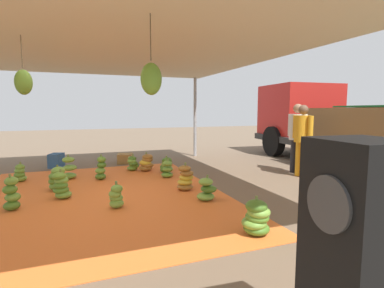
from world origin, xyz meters
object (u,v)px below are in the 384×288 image
object	(u,v)px
banana_bunch_1	(256,218)
banana_bunch_9	(116,197)
banana_bunch_11	(185,178)
banana_bunch_12	(167,170)
worker_0	(302,135)
crate_0	(56,160)
crate_1	(125,158)
cargo_truck_main	(347,123)
banana_bunch_2	(57,179)
banana_bunch_8	(61,186)
banana_bunch_13	(207,190)
banana_bunch_6	(166,165)
banana_bunch_7	(101,169)
banana_bunch_5	(20,173)
worker_1	(297,133)
banana_bunch_10	(69,169)
banana_bunch_3	(133,164)
speaker_stack	(356,268)
banana_bunch_0	(147,163)
banana_bunch_4	(11,195)

from	to	relation	value
banana_bunch_1	banana_bunch_9	world-z (taller)	banana_bunch_1
banana_bunch_1	banana_bunch_11	xyz separation A→B (m)	(-2.30, -0.11, 0.01)
banana_bunch_12	worker_0	distance (m)	3.21
crate_0	crate_1	bearing A→B (deg)	90.60
crate_0	cargo_truck_main	bearing A→B (deg)	71.69
banana_bunch_2	banana_bunch_8	size ratio (longest dim) A/B	0.96
banana_bunch_11	banana_bunch_13	bearing A→B (deg)	8.15
crate_1	banana_bunch_2	bearing A→B (deg)	-32.41
banana_bunch_8	banana_bunch_11	distance (m)	2.23
banana_bunch_6	crate_0	world-z (taller)	banana_bunch_6
banana_bunch_7	crate_0	distance (m)	2.20
banana_bunch_11	crate_1	xyz separation A→B (m)	(-3.45, -0.65, -0.10)
banana_bunch_8	crate_0	size ratio (longest dim) A/B	1.22
banana_bunch_5	crate_0	distance (m)	1.66
worker_1	crate_0	bearing A→B (deg)	-117.57
banana_bunch_10	banana_bunch_13	xyz separation A→B (m)	(2.59, 2.24, -0.05)
crate_0	worker_0	bearing A→B (deg)	58.81
banana_bunch_3	banana_bunch_13	xyz separation A→B (m)	(2.97, 0.75, 0.00)
speaker_stack	worker_0	bearing A→B (deg)	141.67
banana_bunch_7	worker_1	xyz separation A→B (m)	(0.96, 4.54, 0.74)
banana_bunch_10	worker_1	bearing A→B (deg)	75.99
banana_bunch_0	banana_bunch_8	bearing A→B (deg)	-46.47
banana_bunch_13	crate_1	size ratio (longest dim) A/B	0.96
banana_bunch_7	banana_bunch_10	xyz separation A→B (m)	(-0.34, -0.67, -0.01)
banana_bunch_5	banana_bunch_12	size ratio (longest dim) A/B	0.96
banana_bunch_7	banana_bunch_10	world-z (taller)	banana_bunch_7
banana_bunch_7	banana_bunch_8	world-z (taller)	banana_bunch_7
worker_0	crate_1	size ratio (longest dim) A/B	3.59
banana_bunch_7	crate_1	xyz separation A→B (m)	(-1.97, 0.81, -0.11)
banana_bunch_6	speaker_stack	bearing A→B (deg)	-6.08
banana_bunch_2	crate_1	xyz separation A→B (m)	(-2.62, 1.66, -0.09)
banana_bunch_7	banana_bunch_8	distance (m)	1.46
banana_bunch_2	banana_bunch_9	bearing A→B (deg)	32.68
banana_bunch_8	banana_bunch_13	distance (m)	2.53
banana_bunch_4	worker_1	size ratio (longest dim) A/B	0.33
banana_bunch_7	banana_bunch_9	xyz separation A→B (m)	(2.11, 0.08, -0.06)
banana_bunch_5	banana_bunch_9	world-z (taller)	banana_bunch_5
banana_bunch_8	banana_bunch_10	world-z (taller)	banana_bunch_10
crate_0	banana_bunch_13	bearing A→B (deg)	31.79
banana_bunch_2	banana_bunch_9	distance (m)	1.73
speaker_stack	banana_bunch_1	bearing A→B (deg)	161.63
crate_0	banana_bunch_1	bearing A→B (deg)	24.41
worker_1	banana_bunch_12	bearing A→B (deg)	-101.23
speaker_stack	banana_bunch_11	bearing A→B (deg)	172.86
banana_bunch_1	cargo_truck_main	bearing A→B (deg)	122.59
banana_bunch_0	crate_0	xyz separation A→B (m)	(-1.41, -2.17, -0.03)
banana_bunch_6	banana_bunch_11	distance (m)	1.68
banana_bunch_13	speaker_stack	distance (m)	3.53
banana_bunch_0	banana_bunch_2	world-z (taller)	banana_bunch_2
banana_bunch_5	banana_bunch_6	world-z (taller)	banana_bunch_5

